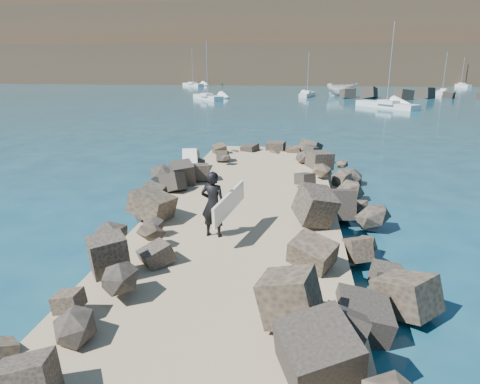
{
  "coord_description": "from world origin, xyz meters",
  "views": [
    {
      "loc": [
        1.61,
        -13.23,
        5.25
      ],
      "look_at": [
        0.0,
        -1.0,
        1.5
      ],
      "focal_mm": 32.0,
      "sensor_mm": 36.0,
      "label": 1
    }
  ],
  "objects": [
    {
      "name": "ground",
      "position": [
        0.0,
        0.0,
        0.0
      ],
      "size": [
        800.0,
        800.0,
        0.0
      ],
      "primitive_type": "plane",
      "color": "#0F384C",
      "rests_on": "ground"
    },
    {
      "name": "jetty",
      "position": [
        0.0,
        -2.0,
        0.3
      ],
      "size": [
        6.0,
        26.0,
        0.6
      ],
      "primitive_type": "cube",
      "color": "#8C7759",
      "rests_on": "ground"
    },
    {
      "name": "riprap_left",
      "position": [
        -2.9,
        -1.5,
        0.5
      ],
      "size": [
        2.6,
        22.0,
        1.0
      ],
      "primitive_type": "cube",
      "color": "black",
      "rests_on": "ground"
    },
    {
      "name": "riprap_right",
      "position": [
        2.9,
        -1.5,
        0.5
      ],
      "size": [
        2.6,
        22.0,
        1.0
      ],
      "primitive_type": "cube",
      "color": "black",
      "rests_on": "ground"
    },
    {
      "name": "headland",
      "position": [
        10.0,
        160.0,
        16.0
      ],
      "size": [
        360.0,
        140.0,
        32.0
      ],
      "primitive_type": "cube",
      "color": "#2D4919",
      "rests_on": "ground"
    },
    {
      "name": "surfboard_resting",
      "position": [
        -2.9,
        4.4,
        1.04
      ],
      "size": [
        1.27,
        2.66,
        0.09
      ],
      "primitive_type": "cube",
      "rotation": [
        0.0,
        0.0,
        0.25
      ],
      "color": "silver",
      "rests_on": "riprap_left"
    },
    {
      "name": "boat_imported",
      "position": [
        8.62,
        57.93,
        1.1
      ],
      "size": [
        5.65,
        5.42,
        2.2
      ],
      "primitive_type": "imported",
      "rotation": [
        0.0,
        0.0,
        0.83
      ],
      "color": "silver",
      "rests_on": "ground"
    },
    {
      "name": "surfer_with_board",
      "position": [
        -0.51,
        -2.33,
        1.54
      ],
      "size": [
        1.08,
        2.27,
        1.86
      ],
      "color": "black",
      "rests_on": "jetty"
    },
    {
      "name": "sailboat_e",
      "position": [
        -22.31,
        85.78,
        0.35
      ],
      "size": [
        6.04,
        6.31,
        8.62
      ],
      "color": "silver",
      "rests_on": "ground"
    },
    {
      "name": "sailboat_d",
      "position": [
        26.46,
        66.31,
        0.35
      ],
      "size": [
        3.51,
        5.8,
        7.11
      ],
      "color": "silver",
      "rests_on": "ground"
    },
    {
      "name": "sailboat_b",
      "position": [
        3.18,
        57.18,
        0.35
      ],
      "size": [
        2.72,
        5.82,
        7.01
      ],
      "color": "silver",
      "rests_on": "ground"
    },
    {
      "name": "sailboat_c",
      "position": [
        12.32,
        40.72,
        0.35
      ],
      "size": [
        6.6,
        7.66,
        9.91
      ],
      "color": "silver",
      "rests_on": "ground"
    },
    {
      "name": "sailboat_f",
      "position": [
        37.29,
        89.11,
        0.35
      ],
      "size": [
        3.12,
        5.25,
        6.5
      ],
      "color": "silver",
      "rests_on": "ground"
    },
    {
      "name": "sailboat_a",
      "position": [
        -11.44,
        49.61,
        0.35
      ],
      "size": [
        5.49,
        6.4,
        8.38
      ],
      "color": "silver",
      "rests_on": "ground"
    }
  ]
}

